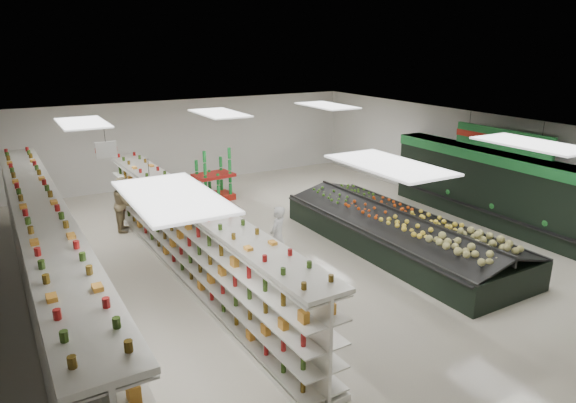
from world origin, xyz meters
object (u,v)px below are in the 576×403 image
gondola_left (47,261)px  shopper_background (124,204)px  soda_endcap (214,177)px  gondola_center (190,240)px  produce_island (398,231)px  shopper_main (278,237)px

gondola_left → shopper_background: (2.37, 3.86, -0.21)m
soda_endcap → shopper_background: soda_endcap is taller
gondola_left → gondola_center: gondola_left is taller
gondola_left → produce_island: bearing=-8.7°
gondola_left → soda_endcap: gondola_left is taller
gondola_left → produce_island: (8.34, -1.13, -0.52)m
gondola_center → gondola_left: bearing=178.0°
produce_island → shopper_background: 7.79m
gondola_left → shopper_background: 4.54m
gondola_center → shopper_background: 3.91m
shopper_main → soda_endcap: bearing=-133.0°
shopper_background → gondola_center: bearing=-149.4°
shopper_main → shopper_background: size_ratio=0.97×
gondola_center → shopper_background: gondola_center is taller
soda_endcap → produce_island: bearing=-68.2°
gondola_left → shopper_main: 5.05m
soda_endcap → shopper_background: 3.68m
gondola_left → gondola_center: (3.03, 0.01, -0.13)m
gondola_center → soda_endcap: size_ratio=6.58×
produce_island → shopper_background: bearing=140.0°
produce_island → soda_endcap: size_ratio=4.29×
gondola_left → produce_island: gondola_left is taller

